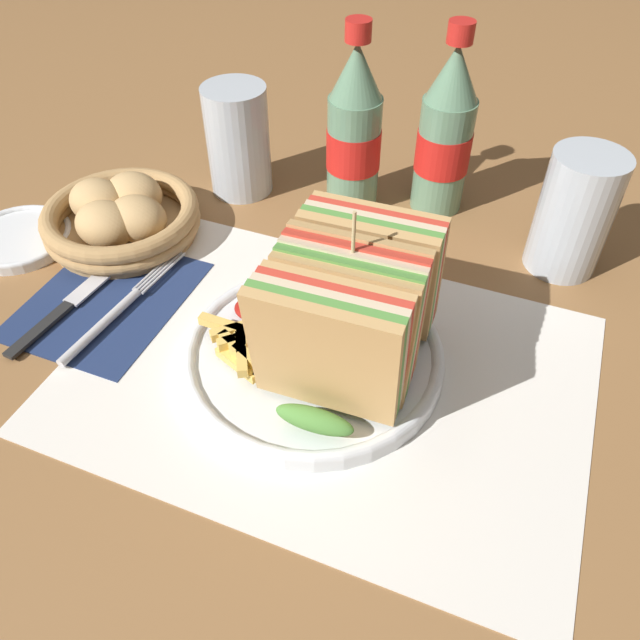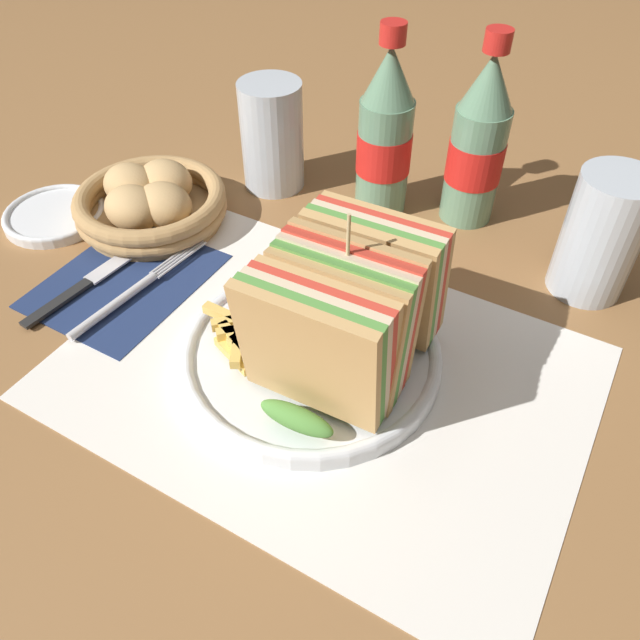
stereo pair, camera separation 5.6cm
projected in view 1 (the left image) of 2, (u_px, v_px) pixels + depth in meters
ground_plane at (330, 367)px, 0.58m from camera, size 4.00×4.00×0.00m
placemat at (330, 373)px, 0.57m from camera, size 0.47×0.34×0.00m
plate_main at (312, 357)px, 0.57m from camera, size 0.24×0.24×0.02m
club_sandwich at (350, 310)px, 0.52m from camera, size 0.12×0.18×0.16m
fries_pile at (256, 336)px, 0.56m from camera, size 0.11×0.10×0.02m
ketchup_blob at (253, 309)px, 0.59m from camera, size 0.04×0.03×0.01m
napkin at (106, 301)px, 0.64m from camera, size 0.15×0.18×0.00m
fork at (114, 314)px, 0.61m from camera, size 0.03×0.18×0.01m
knife at (82, 293)px, 0.64m from camera, size 0.03×0.20×0.00m
coke_bottle_near at (354, 133)px, 0.70m from camera, size 0.06×0.06×0.22m
coke_bottle_far at (445, 135)px, 0.70m from camera, size 0.06×0.06×0.22m
glass_near at (572, 221)px, 0.64m from camera, size 0.08×0.08×0.13m
glass_far at (239, 147)px, 0.75m from camera, size 0.08×0.08×0.13m
bread_basket at (121, 217)px, 0.70m from camera, size 0.18×0.18×0.06m
side_saucer at (19, 238)px, 0.71m from camera, size 0.12×0.12×0.01m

